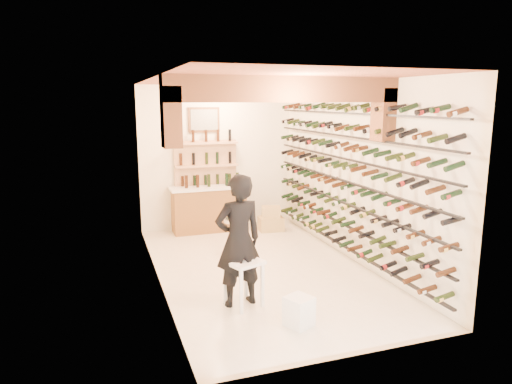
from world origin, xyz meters
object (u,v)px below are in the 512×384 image
at_px(wine_rack, 343,176).
at_px(chrome_barstool, 233,234).
at_px(back_counter, 209,207).
at_px(person, 239,241).
at_px(tasting_table, 243,268).
at_px(crate_lower, 271,224).
at_px(white_stool, 299,311).

height_order(wine_rack, chrome_barstool, wine_rack).
distance_m(back_counter, person, 3.94).
xyz_separation_m(tasting_table, crate_lower, (1.74, 3.51, -0.40)).
relative_size(white_stool, person, 0.21).
relative_size(chrome_barstool, crate_lower, 1.37).
relative_size(tasting_table, chrome_barstool, 1.13).
distance_m(tasting_table, white_stool, 1.01).
bearing_deg(tasting_table, wine_rack, 9.88).
bearing_deg(chrome_barstool, person, -104.04).
xyz_separation_m(wine_rack, tasting_table, (-2.27, -1.31, -0.99)).
bearing_deg(person, chrome_barstool, -110.70).
xyz_separation_m(person, crate_lower, (1.79, 3.44, -0.79)).
xyz_separation_m(white_stool, person, (-0.54, 0.88, 0.75)).
bearing_deg(wine_rack, white_stool, -129.95).
bearing_deg(back_counter, wine_rack, -55.34).
height_order(tasting_table, person, person).
height_order(wine_rack, back_counter, wine_rack).
bearing_deg(crate_lower, back_counter, 160.93).
height_order(person, chrome_barstool, person).
relative_size(wine_rack, white_stool, 14.59).
bearing_deg(white_stool, wine_rack, 50.05).
distance_m(wine_rack, chrome_barstool, 2.28).
relative_size(wine_rack, chrome_barstool, 7.87).
bearing_deg(tasting_table, back_counter, 63.54).
bearing_deg(wine_rack, person, -151.88).
xyz_separation_m(person, chrome_barstool, (0.51, 2.05, -0.53)).
relative_size(back_counter, white_stool, 4.35).
height_order(back_counter, white_stool, back_counter).
xyz_separation_m(wine_rack, crate_lower, (-0.53, 2.20, -1.39)).
xyz_separation_m(wine_rack, back_counter, (-1.83, 2.65, -1.02)).
distance_m(chrome_barstool, crate_lower, 1.91).
xyz_separation_m(wine_rack, chrome_barstool, (-1.81, 0.81, -1.13)).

